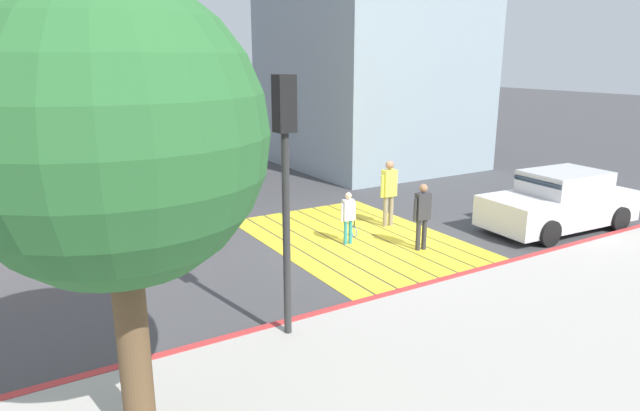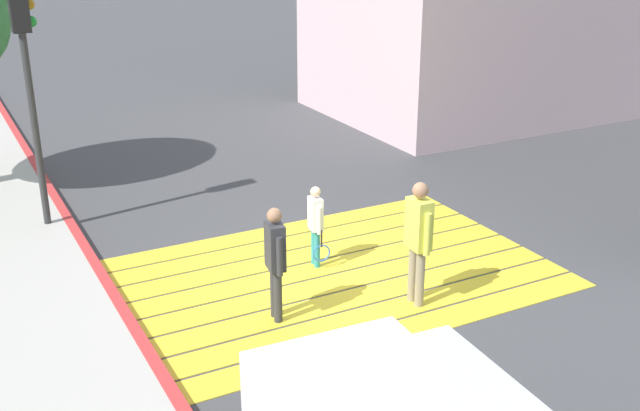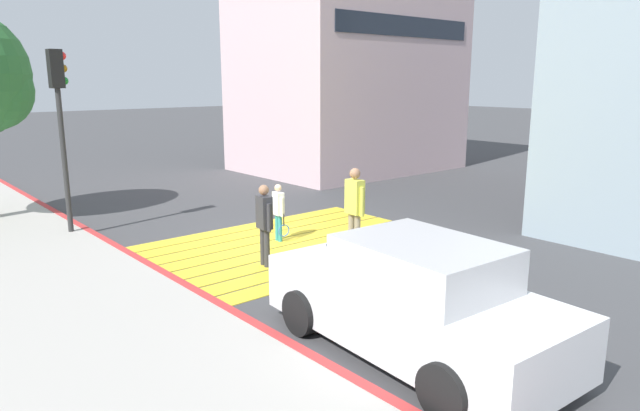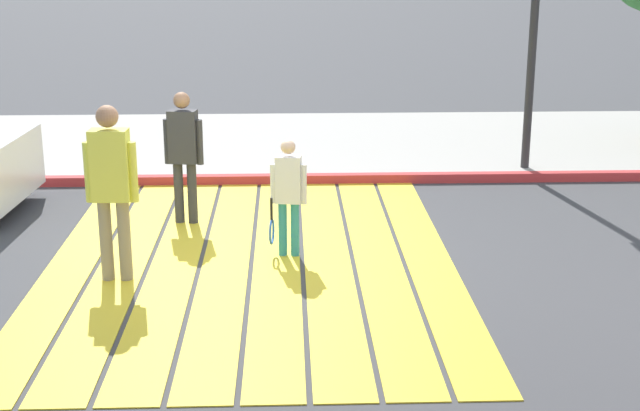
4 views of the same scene
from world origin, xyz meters
TOP-DOWN VIEW (x-y plane):
  - ground_plane at (0.00, 0.00)m, footprint 120.00×120.00m
  - crosswalk_stripes at (0.00, -0.00)m, footprint 6.40×4.35m
  - curb_painted at (-3.25, 0.00)m, footprint 0.16×40.00m
  - traffic_light_corner at (-3.58, 3.91)m, footprint 0.39×0.28m
  - pedestrian_adult_lead at (-1.42, -0.85)m, footprint 0.26×0.47m
  - pedestrian_adult_trailing at (0.51, -1.35)m, footprint 0.24×0.53m
  - pedestrian_child_with_racket at (-0.16, 0.40)m, footprint 0.28×0.42m

SIDE VIEW (x-z plane):
  - ground_plane at x=0.00m, z-range 0.00..0.00m
  - crosswalk_stripes at x=0.00m, z-range 0.00..0.01m
  - curb_painted at x=-3.25m, z-range 0.00..0.13m
  - pedestrian_child_with_racket at x=-0.16m, z-range 0.08..1.40m
  - pedestrian_adult_lead at x=-1.42m, z-range 0.13..1.76m
  - pedestrian_adult_trailing at x=0.51m, z-range 0.15..1.97m
  - traffic_light_corner at x=-3.58m, z-range 0.92..5.16m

